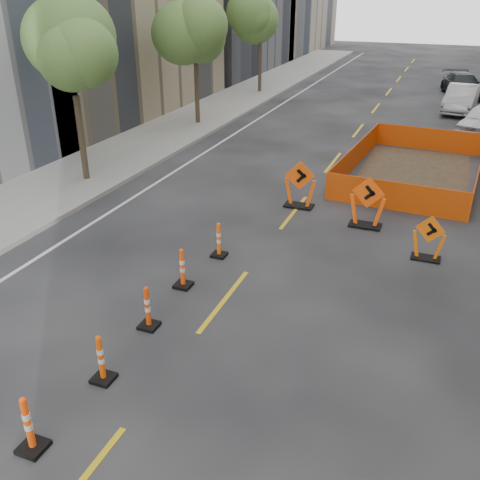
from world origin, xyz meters
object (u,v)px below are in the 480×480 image
at_px(channelizer_3, 101,358).
at_px(chevron_sign_right, 429,238).
at_px(channelizer_5, 182,268).
at_px(chevron_sign_left, 300,184).
at_px(chevron_sign_center, 367,202).
at_px(channelizer_4, 147,307).
at_px(parked_car_mid, 461,99).
at_px(channelizer_6, 219,240).
at_px(parked_car_far, 463,85).
at_px(channelizer_2, 28,424).

bearing_deg(channelizer_3, chevron_sign_right, 54.39).
bearing_deg(chevron_sign_right, channelizer_5, -135.18).
bearing_deg(chevron_sign_left, chevron_sign_center, -36.89).
xyz_separation_m(channelizer_4, parked_car_mid, (5.96, 26.46, 0.26)).
relative_size(channelizer_4, chevron_sign_center, 0.63).
distance_m(channelizer_6, parked_car_far, 28.80).
distance_m(channelizer_4, parked_car_mid, 27.12).
relative_size(channelizer_2, channelizer_4, 1.05).
height_order(channelizer_4, chevron_sign_right, chevron_sign_right).
height_order(parked_car_mid, parked_car_far, parked_car_mid).
bearing_deg(channelizer_4, channelizer_5, 93.06).
distance_m(channelizer_3, parked_car_far, 34.36).
height_order(chevron_sign_left, parked_car_far, chevron_sign_left).
xyz_separation_m(channelizer_2, channelizer_4, (0.00, 3.77, -0.03)).
bearing_deg(chevron_sign_left, parked_car_mid, 57.38).
bearing_deg(parked_car_far, channelizer_3, -115.47).
relative_size(channelizer_5, chevron_sign_center, 0.65).
relative_size(channelizer_2, parked_car_mid, 0.23).
bearing_deg(channelizer_5, channelizer_2, -89.00).
distance_m(channelizer_4, chevron_sign_center, 8.20).
height_order(channelizer_3, channelizer_6, channelizer_3).
bearing_deg(channelizer_5, channelizer_3, -87.16).
bearing_deg(channelizer_6, parked_car_mid, 75.46).
distance_m(channelizer_5, chevron_sign_left, 6.45).
distance_m(channelizer_3, parked_car_mid, 28.95).
bearing_deg(chevron_sign_center, parked_car_far, 89.09).
height_order(channelizer_4, chevron_sign_center, chevron_sign_center).
relative_size(channelizer_4, channelizer_6, 1.02).
height_order(channelizer_5, parked_car_mid, parked_car_mid).
xyz_separation_m(channelizer_6, parked_car_mid, (5.88, 22.69, 0.27)).
height_order(channelizer_3, parked_car_far, parked_car_far).
height_order(channelizer_2, chevron_sign_right, chevron_sign_right).
distance_m(channelizer_3, channelizer_4, 1.89).
bearing_deg(channelizer_3, chevron_sign_center, 69.34).
relative_size(channelizer_2, chevron_sign_left, 0.67).
bearing_deg(channelizer_2, chevron_sign_center, 72.19).
bearing_deg(channelizer_5, chevron_sign_center, 56.16).
bearing_deg(parked_car_far, channelizer_6, -117.42).
distance_m(channelizer_5, parked_car_mid, 25.31).
xyz_separation_m(channelizer_5, chevron_sign_left, (1.26, 6.32, 0.29)).
bearing_deg(chevron_sign_left, chevron_sign_right, -47.13).
distance_m(channelizer_6, chevron_sign_left, 4.57).
relative_size(channelizer_4, parked_car_far, 0.21).
distance_m(channelizer_3, chevron_sign_right, 9.38).
xyz_separation_m(channelizer_5, parked_car_mid, (6.06, 24.57, 0.24)).
distance_m(channelizer_5, chevron_sign_right, 6.84).
bearing_deg(chevron_sign_center, channelizer_6, -129.56).
distance_m(channelizer_6, chevron_sign_right, 5.82).
relative_size(chevron_sign_left, parked_car_mid, 0.35).
height_order(channelizer_6, chevron_sign_right, chevron_sign_right).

